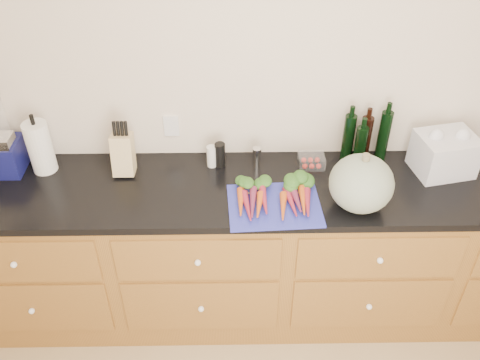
{
  "coord_description": "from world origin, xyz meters",
  "views": [
    {
      "loc": [
        -0.27,
        -0.82,
        2.67
      ],
      "look_at": [
        -0.24,
        1.2,
        1.06
      ],
      "focal_mm": 40.0,
      "sensor_mm": 36.0,
      "label": 1
    }
  ],
  "objects_px": {
    "squash": "(361,184)",
    "cutting_board": "(274,206)",
    "knife_block": "(123,154)",
    "carrots": "(274,195)",
    "tomato_box": "(311,161)",
    "paper_towel": "(40,147)"
  },
  "relations": [
    {
      "from": "squash",
      "to": "paper_towel",
      "type": "distance_m",
      "value": 1.64
    },
    {
      "from": "cutting_board",
      "to": "carrots",
      "type": "relative_size",
      "value": 1.13
    },
    {
      "from": "tomato_box",
      "to": "cutting_board",
      "type": "bearing_deg",
      "value": -123.63
    },
    {
      "from": "paper_towel",
      "to": "tomato_box",
      "type": "height_order",
      "value": "paper_towel"
    },
    {
      "from": "paper_towel",
      "to": "tomato_box",
      "type": "bearing_deg",
      "value": 0.4
    },
    {
      "from": "tomato_box",
      "to": "squash",
      "type": "bearing_deg",
      "value": -60.12
    },
    {
      "from": "cutting_board",
      "to": "paper_towel",
      "type": "distance_m",
      "value": 1.25
    },
    {
      "from": "cutting_board",
      "to": "knife_block",
      "type": "bearing_deg",
      "value": 158.74
    },
    {
      "from": "squash",
      "to": "carrots",
      "type": "bearing_deg",
      "value": 173.78
    },
    {
      "from": "squash",
      "to": "cutting_board",
      "type": "bearing_deg",
      "value": -179.96
    },
    {
      "from": "cutting_board",
      "to": "carrots",
      "type": "bearing_deg",
      "value": 90.0
    },
    {
      "from": "cutting_board",
      "to": "carrots",
      "type": "distance_m",
      "value": 0.05
    },
    {
      "from": "knife_block",
      "to": "carrots",
      "type": "bearing_deg",
      "value": -18.31
    },
    {
      "from": "cutting_board",
      "to": "knife_block",
      "type": "xyz_separation_m",
      "value": [
        -0.77,
        0.3,
        0.1
      ]
    },
    {
      "from": "tomato_box",
      "to": "paper_towel",
      "type": "bearing_deg",
      "value": -179.6
    },
    {
      "from": "squash",
      "to": "knife_block",
      "type": "bearing_deg",
      "value": 165.75
    },
    {
      "from": "squash",
      "to": "paper_towel",
      "type": "relative_size",
      "value": 1.08
    },
    {
      "from": "carrots",
      "to": "knife_block",
      "type": "xyz_separation_m",
      "value": [
        -0.77,
        0.26,
        0.07
      ]
    },
    {
      "from": "squash",
      "to": "tomato_box",
      "type": "xyz_separation_m",
      "value": [
        -0.19,
        0.33,
        -0.11
      ]
    },
    {
      "from": "cutting_board",
      "to": "carrots",
      "type": "height_order",
      "value": "carrots"
    },
    {
      "from": "paper_towel",
      "to": "carrots",
      "type": "bearing_deg",
      "value": -12.92
    },
    {
      "from": "squash",
      "to": "knife_block",
      "type": "height_order",
      "value": "squash"
    }
  ]
}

